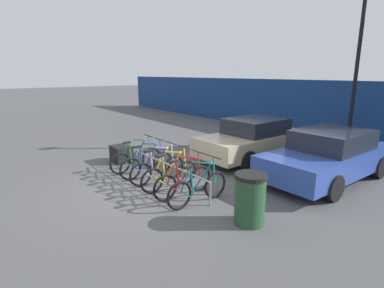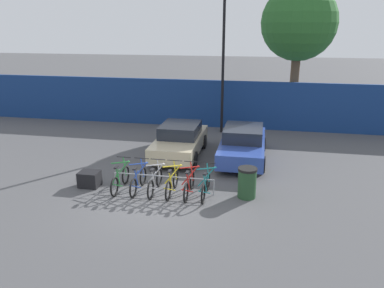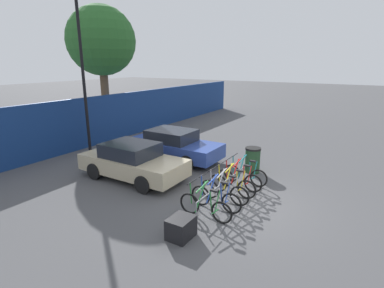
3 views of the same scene
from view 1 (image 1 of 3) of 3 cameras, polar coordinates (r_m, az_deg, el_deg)
name	(u,v)px [view 1 (image 1 of 3)]	position (r m, az deg, el deg)	size (l,w,h in m)	color
ground_plane	(145,189)	(7.93, -8.97, -8.41)	(120.00, 120.00, 0.00)	#4C4C4F
hoarding_wall	(335,111)	(14.62, 25.54, 5.74)	(36.00, 0.16, 2.61)	navy
bike_rack	(167,166)	(8.05, -4.72, -4.28)	(3.53, 0.04, 0.57)	gray
bicycle_green	(136,159)	(9.26, -10.57, -2.80)	(0.68, 1.71, 1.05)	black
bicycle_blue	(147,164)	(8.70, -8.58, -3.77)	(0.68, 1.71, 1.05)	black
bicycle_silver	(158,169)	(8.21, -6.53, -4.76)	(0.68, 1.71, 1.05)	black
bicycle_yellow	(170,175)	(7.74, -4.23, -5.85)	(0.68, 1.71, 1.05)	black
bicycle_red	(184,181)	(7.28, -1.63, -7.08)	(0.68, 1.71, 1.05)	black
bicycle_teal	(198,188)	(6.87, 1.18, -8.37)	(0.68, 1.71, 1.05)	black
car_beige	(254,139)	(10.61, 11.64, 0.97)	(1.91, 4.19, 1.40)	#C1B28E
car_blue	(329,155)	(9.15, 24.65, -1.98)	(1.91, 4.42, 1.40)	#2D479E
lamp_post	(360,43)	(13.18, 29.34, 16.43)	(0.24, 0.44, 7.27)	black
trash_bin	(250,199)	(6.07, 10.97, -10.22)	(0.63, 0.63, 1.03)	#234728
cargo_crate	(121,154)	(10.32, -13.31, -1.84)	(0.70, 0.56, 0.55)	black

